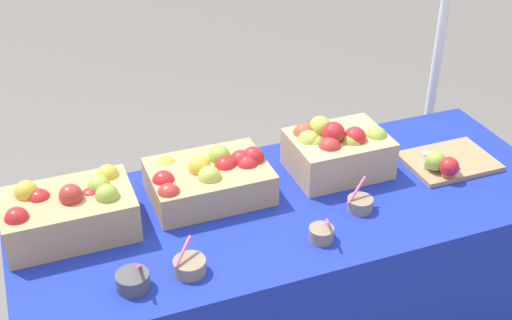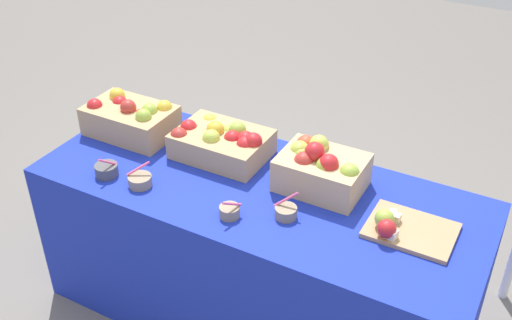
{
  "view_description": "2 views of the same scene",
  "coord_description": "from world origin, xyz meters",
  "views": [
    {
      "loc": [
        -0.8,
        -1.75,
        2.09
      ],
      "look_at": [
        -0.11,
        0.06,
        0.89
      ],
      "focal_mm": 47.73,
      "sensor_mm": 36.0,
      "label": 1
    },
    {
      "loc": [
        0.99,
        -1.82,
        2.22
      ],
      "look_at": [
        -0.04,
        0.06,
        0.82
      ],
      "focal_mm": 42.92,
      "sensor_mm": 36.0,
      "label": 2
    }
  ],
  "objects": [
    {
      "name": "apple_crate_middle",
      "position": [
        -0.25,
        0.14,
        0.81
      ],
      "size": [
        0.4,
        0.29,
        0.16
      ],
      "color": "tan",
      "rests_on": "table"
    },
    {
      "name": "apple_crate_left",
      "position": [
        -0.73,
        0.1,
        0.82
      ],
      "size": [
        0.41,
        0.26,
        0.19
      ],
      "color": "tan",
      "rests_on": "table"
    },
    {
      "name": "cutting_board_front",
      "position": [
        0.61,
        -0.01,
        0.77
      ],
      "size": [
        0.33,
        0.25,
        0.09
      ],
      "color": "tan",
      "rests_on": "table"
    },
    {
      "name": "sample_bowl_far",
      "position": [
        0.19,
        -0.13,
        0.76
      ],
      "size": [
        0.1,
        0.09,
        0.11
      ],
      "color": "gray",
      "rests_on": "table"
    },
    {
      "name": "sample_bowl_near",
      "position": [
        0.0,
        -0.23,
        0.76
      ],
      "size": [
        0.08,
        0.09,
        0.1
      ],
      "color": "gray",
      "rests_on": "table"
    },
    {
      "name": "sample_bowl_mid",
      "position": [
        -0.6,
        -0.24,
        0.77
      ],
      "size": [
        0.1,
        0.1,
        0.11
      ],
      "color": "#4C4C51",
      "rests_on": "table"
    },
    {
      "name": "tent_pole",
      "position": [
        1.02,
        0.67,
        1.12
      ],
      "size": [
        0.04,
        0.04,
        2.23
      ],
      "primitive_type": "cylinder",
      "color": "white",
      "rests_on": "ground_plane"
    },
    {
      "name": "apple_crate_right",
      "position": [
        0.22,
        0.12,
        0.83
      ],
      "size": [
        0.35,
        0.26,
        0.21
      ],
      "color": "tan",
      "rests_on": "table"
    },
    {
      "name": "sample_bowl_extra",
      "position": [
        -0.43,
        -0.23,
        0.76
      ],
      "size": [
        0.1,
        0.1,
        0.1
      ],
      "color": "gray",
      "rests_on": "table"
    },
    {
      "name": "table",
      "position": [
        0.0,
        0.0,
        0.37
      ],
      "size": [
        1.9,
        0.76,
        0.74
      ],
      "primitive_type": "cube",
      "color": "#192DB7",
      "rests_on": "ground_plane"
    }
  ]
}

